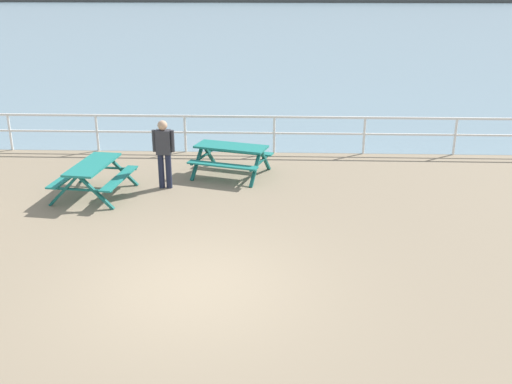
# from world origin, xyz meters

# --- Properties ---
(ground_plane) EXTENTS (30.00, 24.00, 0.20)m
(ground_plane) POSITION_xyz_m (0.00, 0.00, -0.10)
(ground_plane) COLOR gray
(sea_band) EXTENTS (142.00, 90.00, 0.01)m
(sea_band) POSITION_xyz_m (0.00, 52.75, 0.00)
(sea_band) COLOR gray
(sea_band) RESTS_ON ground
(distant_shoreline) EXTENTS (142.00, 6.00, 1.80)m
(distant_shoreline) POSITION_xyz_m (0.00, 95.75, 0.00)
(distant_shoreline) COLOR #4C4C47
(distant_shoreline) RESTS_ON ground
(seaward_railing) EXTENTS (23.07, 0.07, 1.08)m
(seaward_railing) POSITION_xyz_m (0.00, 7.75, 0.77)
(seaward_railing) COLOR white
(seaward_railing) RESTS_ON ground
(picnic_table_near_left) EXTENTS (2.15, 1.95, 0.80)m
(picnic_table_near_left) POSITION_xyz_m (0.20, 5.73, 0.58)
(picnic_table_near_left) COLOR #1E7A70
(picnic_table_near_left) RESTS_ON ground
(picnic_table_mid_centre) EXTENTS (1.72, 1.96, 0.80)m
(picnic_table_mid_centre) POSITION_xyz_m (-2.86, 4.14, 0.58)
(picnic_table_mid_centre) COLOR #1E7A70
(picnic_table_mid_centre) RESTS_ON ground
(visitor) EXTENTS (0.53, 0.23, 1.66)m
(visitor) POSITION_xyz_m (-1.31, 4.71, 0.95)
(visitor) COLOR #1E2338
(visitor) RESTS_ON ground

